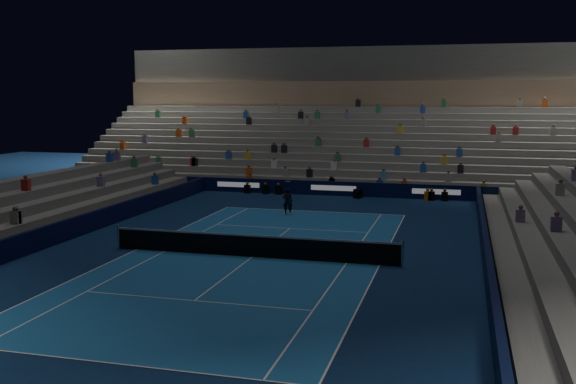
% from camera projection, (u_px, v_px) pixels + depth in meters
% --- Properties ---
extents(ground, '(90.00, 90.00, 0.00)m').
position_uv_depth(ground, '(252.00, 257.00, 28.49)').
color(ground, '#0B2146').
rests_on(ground, ground).
extents(court_surface, '(10.97, 23.77, 0.01)m').
position_uv_depth(court_surface, '(252.00, 257.00, 28.49)').
color(court_surface, '#1B5898').
rests_on(court_surface, ground).
extents(sponsor_barrier_far, '(44.00, 0.25, 1.00)m').
position_uv_depth(sponsor_barrier_far, '(334.00, 188.00, 46.12)').
color(sponsor_barrier_far, black).
rests_on(sponsor_barrier_far, ground).
extents(sponsor_barrier_east, '(0.25, 37.00, 1.00)m').
position_uv_depth(sponsor_barrier_east, '(487.00, 260.00, 25.96)').
color(sponsor_barrier_east, '#081033').
rests_on(sponsor_barrier_east, ground).
extents(sponsor_barrier_west, '(0.25, 37.00, 1.00)m').
position_uv_depth(sponsor_barrier_west, '(55.00, 234.00, 30.88)').
color(sponsor_barrier_west, black).
rests_on(sponsor_barrier_west, ground).
extents(grandstand_main, '(44.00, 15.20, 11.20)m').
position_uv_depth(grandstand_main, '(356.00, 139.00, 54.70)').
color(grandstand_main, slate).
rests_on(grandstand_main, ground).
extents(tennis_net, '(12.90, 0.10, 1.10)m').
position_uv_depth(tennis_net, '(252.00, 246.00, 28.42)').
color(tennis_net, '#B2B2B7').
rests_on(tennis_net, ground).
extents(tennis_player, '(0.65, 0.49, 1.59)m').
position_uv_depth(tennis_player, '(288.00, 201.00, 38.56)').
color(tennis_player, black).
rests_on(tennis_player, ground).
extents(broadcast_camera, '(0.60, 0.98, 0.62)m').
position_uv_depth(broadcast_camera, '(358.00, 193.00, 45.00)').
color(broadcast_camera, black).
rests_on(broadcast_camera, ground).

